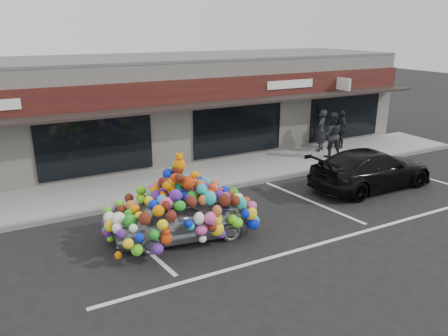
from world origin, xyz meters
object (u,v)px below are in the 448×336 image
toy_car (182,211)px  pedestrian_b (331,135)px  pedestrian_c (341,129)px  pedestrian_a (321,130)px  black_sedan (371,169)px

toy_car → pedestrian_b: (8.52, 3.80, 0.34)m
toy_car → pedestrian_c: size_ratio=2.35×
pedestrian_a → pedestrian_b: size_ratio=0.97×
pedestrian_a → pedestrian_c: 1.17m
pedestrian_a → pedestrian_b: pedestrian_b is taller
toy_car → black_sedan: (7.52, 0.48, -0.08)m
pedestrian_a → pedestrian_c: pedestrian_a is taller
pedestrian_a → pedestrian_c: size_ratio=1.07×
pedestrian_a → pedestrian_c: (1.17, -0.02, -0.06)m
black_sedan → pedestrian_c: (2.41, 4.30, 0.33)m
toy_car → pedestrian_a: (8.77, 4.80, 0.31)m
toy_car → pedestrian_c: (9.93, 4.78, 0.25)m
pedestrian_a → pedestrian_b: 1.03m
pedestrian_c → toy_car: bearing=-45.6°
pedestrian_c → pedestrian_b: bearing=-36.6°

